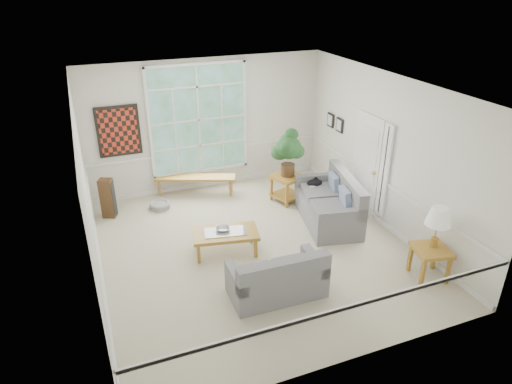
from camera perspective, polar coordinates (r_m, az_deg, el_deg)
floor at (r=8.59m, az=-0.13°, el=-7.00°), size 5.50×6.00×0.01m
ceiling at (r=7.40m, az=-0.16°, el=12.94°), size 5.50×6.00×0.02m
wall_back at (r=10.55m, az=-6.14°, el=8.34°), size 5.50×0.02×3.00m
wall_front at (r=5.54m, az=11.37°, el=-9.51°), size 5.50×0.02×3.00m
wall_left at (r=7.42m, az=-20.34°, el=-1.02°), size 0.02×6.00×3.00m
wall_right at (r=9.16m, az=16.15°, el=4.68°), size 0.02×6.00×3.00m
window_back at (r=10.42m, az=-7.19°, el=8.92°), size 2.30×0.08×2.40m
entry_door at (r=9.74m, az=13.58°, el=3.42°), size 0.08×0.90×2.10m
door_sidelight at (r=9.24m, az=15.80°, el=2.57°), size 0.08×0.26×1.90m
wall_art at (r=10.16m, az=-16.80°, el=7.28°), size 0.90×0.06×1.10m
wall_frame_near at (r=10.47m, az=10.35°, el=8.23°), size 0.04×0.26×0.32m
wall_frame_far at (r=10.80m, az=9.26°, el=8.85°), size 0.04×0.26×0.32m
loveseat_right at (r=9.33m, az=9.02°, el=-0.95°), size 1.31×1.99×0.99m
loveseat_front at (r=7.26m, az=2.60°, el=-10.03°), size 1.50×0.81×0.80m
coffee_table at (r=8.35m, az=-3.80°, el=-6.29°), size 1.27×0.85×0.44m
pewter_bowl at (r=8.27m, az=-4.17°, el=-4.58°), size 0.40×0.40×0.08m
window_bench at (r=10.59m, az=-7.57°, el=0.86°), size 1.83×1.01×0.43m
end_table at (r=10.17m, az=3.88°, el=0.52°), size 0.78×0.78×0.61m
houseplant at (r=9.85m, az=4.05°, el=4.89°), size 0.84×0.84×1.05m
side_table at (r=8.20m, az=20.82°, el=-8.27°), size 0.66×0.66×0.57m
table_lamp at (r=7.95m, az=21.68°, el=-4.13°), size 0.56×0.56×0.71m
pet_bed at (r=10.14m, az=-11.92°, el=-1.62°), size 0.53×0.53×0.13m
floor_speaker at (r=9.91m, az=-18.05°, el=-0.74°), size 0.33×0.30×0.85m
cat at (r=9.81m, az=7.33°, el=1.18°), size 0.42×0.36×0.17m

